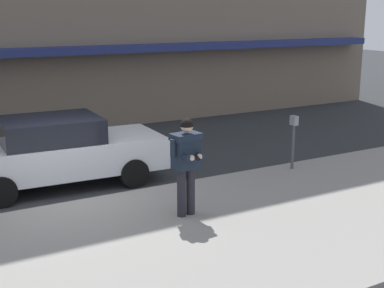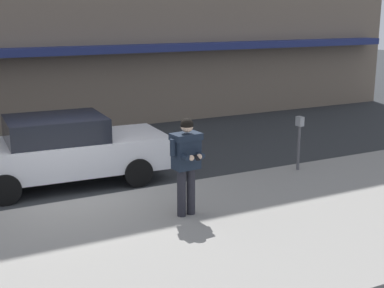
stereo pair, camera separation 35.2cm
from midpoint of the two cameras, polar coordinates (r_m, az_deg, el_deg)
name	(u,v)px [view 1 (the left image)]	position (r m, az deg, el deg)	size (l,w,h in m)	color
ground_plane	(68,205)	(11.08, -13.98, -6.30)	(80.00, 80.00, 0.00)	#2B2D30
sidewalk	(180,243)	(8.90, -2.48, -10.51)	(32.00, 5.30, 0.14)	gray
curb_paint_line	(114,195)	(11.41, -9.21, -5.45)	(28.00, 0.12, 0.01)	silver
parked_sedan_mid	(58,151)	(12.10, -14.92, -0.71)	(4.58, 2.10, 1.54)	silver
man_texting_on_phone	(186,156)	(9.50, -1.67, -1.34)	(0.65, 0.61, 1.81)	#23232B
parking_meter	(293,134)	(12.67, 9.99, 1.02)	(0.12, 0.18, 1.27)	#4C4C51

